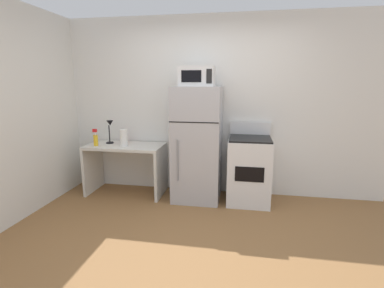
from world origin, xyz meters
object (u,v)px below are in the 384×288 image
Objects in this scene: coffee_mug at (125,139)px; oven_range at (249,170)px; paper_towel_roll at (124,138)px; refrigerator at (197,144)px; desk at (126,160)px; desk_lamp at (110,128)px; spray_bottle at (96,139)px; microwave at (197,76)px.

oven_range is (1.89, -0.17, -0.33)m from coffee_mug.
refrigerator is (1.07, 0.05, -0.07)m from paper_towel_roll.
oven_range reaches higher than desk.
desk is 1.82m from oven_range.
spray_bottle is (-0.14, -0.19, -0.14)m from desk_lamp.
desk_lamp is 3.72× the size of coffee_mug.
spray_bottle is (-0.39, -0.13, 0.33)m from desk.
desk is 0.53m from spray_bottle.
microwave is 1.46m from oven_range.
desk_lamp reaches higher than spray_bottle.
desk is 2.46× the size of microwave.
microwave is (0.00, -0.02, 0.93)m from refrigerator.
coffee_mug is at bearing 30.44° from desk_lamp.
spray_bottle reaches higher than coffee_mug.
coffee_mug is (0.18, 0.11, -0.19)m from desk_lamp.
desk_lamp is at bearing 167.75° from desk.
desk is at bearing -66.64° from coffee_mug.
desk is 1.12m from refrigerator.
paper_towel_roll is at bearing -69.10° from coffee_mug.
spray_bottle is at bearing -176.37° from microwave.
coffee_mug is 0.38× the size of spray_bottle.
spray_bottle is 0.16× the size of refrigerator.
desk_lamp is 1.54m from microwave.
microwave is at bearing -1.92° from desk.
refrigerator is 3.49× the size of microwave.
desk_lamp reaches higher than desk.
coffee_mug is at bearing 113.36° from desk.
coffee_mug is at bearing 41.95° from spray_bottle.
oven_range reaches higher than paper_towel_roll.
spray_bottle is at bearing -138.05° from coffee_mug.
microwave reaches higher than refrigerator.
oven_range reaches higher than coffee_mug.
microwave is (1.07, 0.03, 0.87)m from paper_towel_roll.
desk_lamp is 0.77× the size of microwave.
refrigerator is at bearing -0.80° from desk.
desk is 0.53m from desk_lamp.
desk_lamp is (-0.25, 0.05, 0.47)m from desk.
paper_towel_roll is at bearing -177.26° from refrigerator.
desk is at bearing 179.83° from oven_range.
microwave is at bearing 1.60° from paper_towel_roll.
desk is 0.33m from coffee_mug.
desk_lamp is 0.22× the size of refrigerator.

